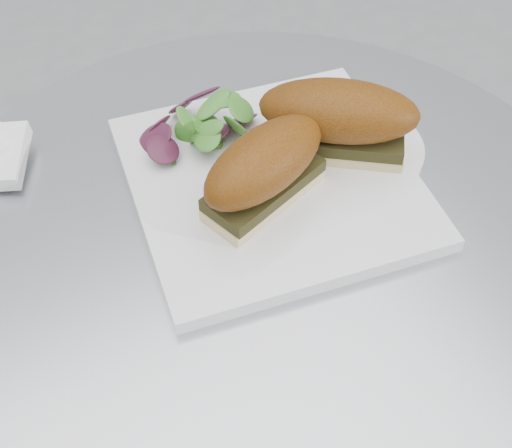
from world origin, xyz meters
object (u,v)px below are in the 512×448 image
Objects in this scene: plate at (272,181)px; sandwich_left at (264,168)px; saucer at (354,150)px; sandwich_right at (338,118)px.

plate is 1.77× the size of sandwich_left.
sandwich_left is at bearing -170.04° from saucer.
plate is 0.10m from saucer.
sandwich_left is 0.14m from saucer.
sandwich_left is at bearing -135.65° from plate.
saucer is (0.12, 0.02, -0.05)m from sandwich_left.
plate is 0.06m from sandwich_left.
plate is 1.89× the size of saucer.
plate reaches higher than saucer.
sandwich_right is 0.06m from saucer.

